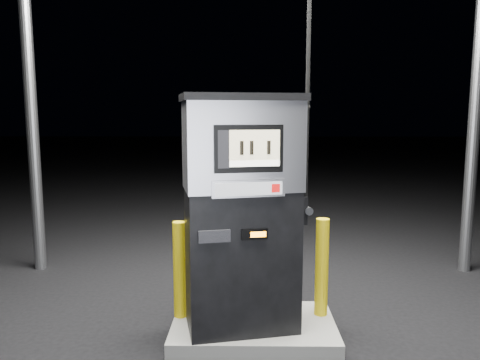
{
  "coord_description": "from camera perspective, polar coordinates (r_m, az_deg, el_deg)",
  "views": [
    {
      "loc": [
        -0.08,
        -4.38,
        2.19
      ],
      "look_at": [
        -0.14,
        0.0,
        1.56
      ],
      "focal_mm": 35.0,
      "sensor_mm": 36.0,
      "label": 1
    }
  ],
  "objects": [
    {
      "name": "ground",
      "position": [
        4.9,
        1.67,
        -18.41
      ],
      "size": [
        80.0,
        80.0,
        0.0
      ],
      "primitive_type": "plane",
      "color": "black",
      "rests_on": "ground"
    },
    {
      "name": "pump_island",
      "position": [
        4.86,
        1.67,
        -17.62
      ],
      "size": [
        1.6,
        1.0,
        0.15
      ],
      "primitive_type": "cube",
      "color": "gray",
      "rests_on": "ground"
    },
    {
      "name": "fuel_dispenser",
      "position": [
        4.37,
        0.25,
        -3.79
      ],
      "size": [
        1.27,
        0.87,
        4.58
      ],
      "rotation": [
        0.0,
        0.0,
        0.21
      ],
      "color": "black",
      "rests_on": "pump_island"
    },
    {
      "name": "bollard_left",
      "position": [
        4.8,
        -7.35,
        -10.78
      ],
      "size": [
        0.16,
        0.16,
        0.98
      ],
      "primitive_type": "cylinder",
      "rotation": [
        0.0,
        0.0,
        0.23
      ],
      "color": "yellow",
      "rests_on": "pump_island"
    },
    {
      "name": "bollard_right",
      "position": [
        4.87,
        9.93,
        -10.42
      ],
      "size": [
        0.16,
        0.16,
        1.0
      ],
      "primitive_type": "cylinder",
      "rotation": [
        0.0,
        0.0,
        -0.26
      ],
      "color": "yellow",
      "rests_on": "pump_island"
    }
  ]
}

